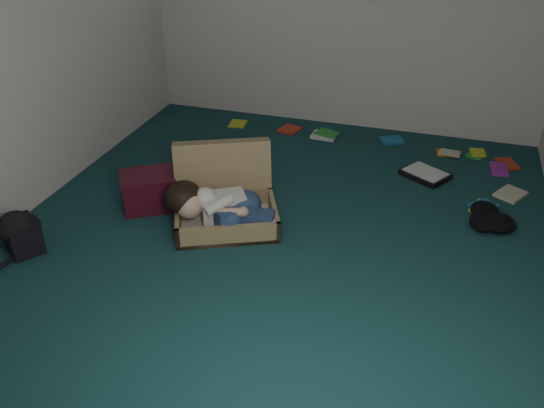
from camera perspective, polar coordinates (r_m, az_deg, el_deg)
The scene contains 10 objects.
floor at distance 4.34m, azimuth 0.59°, elevation -3.01°, with size 4.50×4.50×0.00m, color #14393A.
wall_front at distance 1.94m, azimuth -18.94°, elevation -6.04°, with size 4.50×4.50×0.00m, color silver.
wall_left at distance 4.74m, azimuth -24.01°, elevation 14.61°, with size 4.50×4.50×0.00m, color silver.
suitcase at distance 4.48m, azimuth -4.69°, elevation 0.56°, with size 1.00×0.99×0.56m.
person at distance 4.29m, azimuth -5.28°, elevation -0.24°, with size 0.84×0.46×0.35m.
maroon_bin at distance 4.72m, azimuth -12.10°, elevation 1.31°, with size 0.54×0.51×0.29m.
backpack at distance 4.50m, azimuth -23.54°, elevation -2.81°, with size 0.39×0.31×0.23m, color black, non-canonical shape.
clothing_pile at distance 4.72m, azimuth 20.00°, elevation -1.09°, with size 0.45×0.36×0.14m, color black, non-canonical shape.
paper_tray at distance 5.30m, azimuth 14.94°, elevation 2.87°, with size 0.47×0.44×0.05m.
book_scatter at distance 5.67m, azimuth 13.50°, elevation 4.75°, with size 2.96×1.35×0.02m.
Camera 1 is at (1.03, -3.46, 2.41)m, focal length 38.00 mm.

